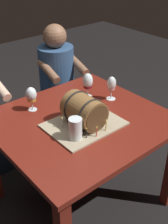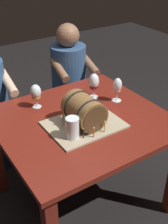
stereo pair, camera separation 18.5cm
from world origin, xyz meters
The scene contains 8 objects.
ground_plane centered at (0.00, 0.00, 0.00)m, with size 8.00×8.00×0.00m, color black.
dining_table centered at (0.00, 0.00, 0.64)m, with size 1.11×1.03×0.76m.
barrel_cake centered at (-0.03, -0.07, 0.85)m, with size 0.47×0.36×0.22m.
wine_glass_amber centered at (-0.18, 0.31, 0.87)m, with size 0.08×0.08×0.17m.
wine_glass_rose centered at (0.35, 0.07, 0.87)m, with size 0.07×0.07×0.18m.
wine_glass_red centered at (0.24, 0.21, 0.88)m, with size 0.08×0.08×0.19m.
beer_pint centered at (-0.17, -0.16, 0.82)m, with size 0.08×0.08×0.15m.
person_seated_right centered at (0.38, 0.81, 0.53)m, with size 0.39×0.49×1.16m.
Camera 2 is at (-0.90, -1.40, 1.81)m, focal length 47.18 mm.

